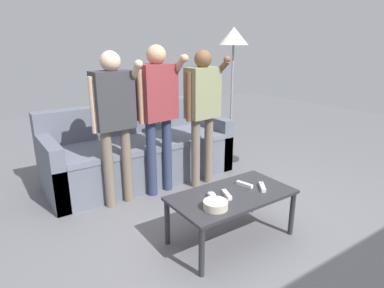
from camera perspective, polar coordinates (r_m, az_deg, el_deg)
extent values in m
plane|color=slate|center=(3.12, 7.12, -13.96)|extent=(12.00, 12.00, 0.00)
cube|color=slate|center=(4.05, -8.80, -2.93)|extent=(2.20, 0.85, 0.45)
cube|color=slate|center=(3.91, -8.53, 0.28)|extent=(1.92, 0.73, 0.06)
cube|color=slate|center=(4.22, -11.07, 4.06)|extent=(2.20, 0.18, 0.44)
cube|color=slate|center=(3.73, -23.29, -4.23)|extent=(0.14, 0.85, 0.67)
cube|color=slate|center=(4.53, 2.93, 0.90)|extent=(0.14, 0.85, 0.67)
cube|color=#2D2D33|center=(2.75, 6.95, -8.80)|extent=(1.03, 0.55, 0.03)
cylinder|color=#2D2D33|center=(2.44, 1.69, -18.22)|extent=(0.04, 0.04, 0.40)
cylinder|color=#2D2D33|center=(3.02, 16.94, -11.47)|extent=(0.04, 0.04, 0.40)
cylinder|color=#2D2D33|center=(2.78, -4.32, -13.38)|extent=(0.04, 0.04, 0.40)
cylinder|color=#2D2D33|center=(3.30, 10.41, -8.39)|extent=(0.04, 0.04, 0.40)
cylinder|color=beige|center=(2.50, 4.12, -10.48)|extent=(0.19, 0.19, 0.06)
ellipsoid|color=white|center=(2.67, 3.41, -8.74)|extent=(0.06, 0.09, 0.05)
cylinder|color=#4C4C51|center=(2.66, 3.26, -8.13)|extent=(0.02, 0.02, 0.01)
cylinder|color=#2D2D33|center=(4.75, 6.49, -2.51)|extent=(0.28, 0.28, 0.02)
cylinder|color=gray|center=(4.55, 6.83, 6.86)|extent=(0.03, 0.03, 1.55)
cone|color=silver|center=(4.47, 7.26, 18.10)|extent=(0.38, 0.38, 0.22)
cylinder|color=#756656|center=(3.38, -14.30, -4.26)|extent=(0.10, 0.10, 0.80)
cylinder|color=#756656|center=(3.46, -11.25, -3.56)|extent=(0.10, 0.10, 0.80)
cube|color=#38383D|center=(3.24, -13.55, 7.37)|extent=(0.39, 0.22, 0.55)
sphere|color=beige|center=(3.20, -14.02, 13.77)|extent=(0.19, 0.19, 0.19)
cylinder|color=beige|center=(3.17, -16.68, 6.46)|extent=(0.07, 0.07, 0.52)
cylinder|color=#38383D|center=(3.30, -10.63, 9.60)|extent=(0.07, 0.07, 0.26)
cylinder|color=beige|center=(3.20, -9.99, 11.98)|extent=(0.08, 0.23, 0.23)
sphere|color=beige|center=(3.11, -9.25, 13.55)|extent=(0.08, 0.08, 0.08)
cylinder|color=#2D3856|center=(3.54, -7.04, -2.58)|extent=(0.10, 0.10, 0.83)
cylinder|color=#2D3856|center=(3.66, -4.36, -1.86)|extent=(0.10, 0.10, 0.83)
cube|color=brown|center=(3.43, -6.03, 8.89)|extent=(0.42, 0.26, 0.57)
sphere|color=tan|center=(3.40, -6.23, 15.15)|extent=(0.20, 0.20, 0.20)
cylinder|color=tan|center=(3.33, -8.80, 8.06)|extent=(0.07, 0.07, 0.54)
cylinder|color=brown|center=(3.53, -3.44, 10.98)|extent=(0.07, 0.07, 0.27)
cylinder|color=tan|center=(3.44, -2.41, 13.22)|extent=(0.09, 0.23, 0.25)
sphere|color=tan|center=(3.36, -1.30, 14.65)|extent=(0.08, 0.08, 0.08)
cylinder|color=#756656|center=(3.73, 0.63, -1.64)|extent=(0.10, 0.10, 0.80)
cylinder|color=#756656|center=(3.86, 2.88, -1.01)|extent=(0.10, 0.10, 0.80)
cube|color=gray|center=(3.64, 1.87, 8.85)|extent=(0.40, 0.24, 0.55)
sphere|color=brown|center=(3.60, 1.93, 14.55)|extent=(0.19, 0.19, 0.19)
cylinder|color=brown|center=(3.52, -0.46, 8.15)|extent=(0.07, 0.07, 0.52)
cylinder|color=gray|center=(3.75, 4.08, 10.70)|extent=(0.07, 0.07, 0.26)
cylinder|color=brown|center=(3.68, 5.08, 12.91)|extent=(0.09, 0.24, 0.22)
sphere|color=brown|center=(3.61, 6.11, 14.38)|extent=(0.08, 0.08, 0.08)
cube|color=white|center=(2.70, 6.05, -8.73)|extent=(0.09, 0.16, 0.03)
cylinder|color=silver|center=(2.71, 5.87, -8.16)|extent=(0.01, 0.01, 0.00)
cube|color=silver|center=(2.65, 6.40, -8.82)|extent=(0.02, 0.02, 0.00)
cube|color=white|center=(2.87, 12.11, -7.31)|extent=(0.12, 0.15, 0.03)
cylinder|color=silver|center=(2.89, 12.04, -6.77)|extent=(0.01, 0.01, 0.00)
cube|color=silver|center=(2.83, 12.30, -7.40)|extent=(0.02, 0.02, 0.00)
cube|color=white|center=(2.89, 9.09, -6.96)|extent=(0.07, 0.16, 0.03)
cylinder|color=silver|center=(2.90, 8.65, -6.51)|extent=(0.01, 0.01, 0.00)
cube|color=silver|center=(2.87, 9.88, -6.89)|extent=(0.02, 0.02, 0.00)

